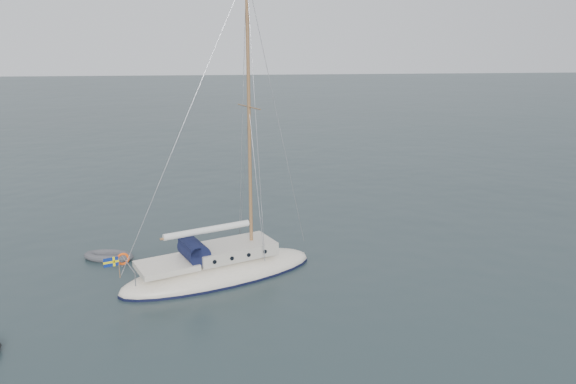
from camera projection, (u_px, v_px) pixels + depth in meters
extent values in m
plane|color=black|center=(276.00, 269.00, 28.07)|extent=(300.00, 300.00, 0.00)
ellipsoid|color=white|center=(220.00, 273.00, 27.09)|extent=(9.71, 3.02, 1.62)
cube|color=beige|center=(235.00, 251.00, 26.87)|extent=(3.88, 2.05, 0.59)
cube|color=white|center=(164.00, 258.00, 26.57)|extent=(2.59, 2.05, 0.27)
cylinder|color=#101433|center=(192.00, 247.00, 26.59)|extent=(1.04, 1.78, 1.04)
cube|color=#101433|center=(188.00, 243.00, 26.51)|extent=(0.49, 1.78, 0.43)
cylinder|color=olive|center=(253.00, 123.00, 25.33)|extent=(0.16, 0.16, 12.94)
cylinder|color=olive|center=(253.00, 109.00, 25.16)|extent=(0.05, 2.37, 0.05)
cylinder|color=olive|center=(207.00, 230.00, 26.43)|extent=(4.53, 0.11, 0.11)
cylinder|color=silver|center=(207.00, 229.00, 26.42)|extent=(4.21, 0.30, 0.30)
cylinder|color=gray|center=(126.00, 250.00, 26.27)|extent=(0.04, 2.37, 0.04)
torus|color=#FF500F|center=(127.00, 245.00, 26.88)|extent=(0.58, 0.11, 0.58)
cylinder|color=olive|center=(118.00, 252.00, 26.26)|extent=(0.03, 0.03, 0.97)
cube|color=navy|center=(110.00, 246.00, 26.14)|extent=(0.65, 0.02, 0.41)
cube|color=yellow|center=(110.00, 246.00, 26.14)|extent=(0.67, 0.03, 0.10)
cube|color=yellow|center=(113.00, 246.00, 26.15)|extent=(0.10, 0.03, 0.43)
cylinder|color=black|center=(206.00, 245.00, 27.72)|extent=(0.19, 0.06, 0.19)
cylinder|color=black|center=(205.00, 261.00, 25.73)|extent=(0.19, 0.06, 0.19)
cylinder|color=black|center=(224.00, 244.00, 27.81)|extent=(0.19, 0.06, 0.19)
cylinder|color=black|center=(223.00, 260.00, 25.82)|extent=(0.19, 0.06, 0.19)
cylinder|color=black|center=(241.00, 243.00, 27.90)|extent=(0.19, 0.06, 0.19)
cylinder|color=black|center=(242.00, 259.00, 25.91)|extent=(0.19, 0.06, 0.19)
cylinder|color=black|center=(258.00, 243.00, 27.99)|extent=(0.19, 0.06, 0.19)
cylinder|color=black|center=(261.00, 259.00, 26.00)|extent=(0.19, 0.06, 0.19)
cube|color=#48484D|center=(109.00, 257.00, 29.24)|extent=(1.63, 0.67, 0.10)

